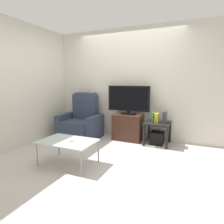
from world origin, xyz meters
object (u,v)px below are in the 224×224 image
Objects in this scene: coffee_table at (68,142)px; television at (129,99)px; recliner_armchair at (81,122)px; cell_phone at (71,140)px; book_leftmost at (153,117)px; book_middle at (156,118)px; game_console at (165,117)px; side_table at (157,126)px; book_rightmost at (158,118)px; subwoofer_box at (157,138)px; tv_stand at (128,127)px.

television is at bearing 74.36° from coffee_table.
recliner_armchair is at bearing -168.10° from television.
cell_phone is at bearing -104.75° from television.
book_leftmost is 0.24× the size of coffee_table.
book_middle is 0.81× the size of game_console.
game_console reaches higher than side_table.
book_rightmost is at bearing -89.86° from side_table.
game_console is (0.15, 0.01, 0.47)m from subwoofer_box.
cell_phone is at bearing -125.43° from subwoofer_box.
coffee_table is (-1.16, -1.62, 0.24)m from subwoofer_box.
television is 1.30m from recliner_armchair.
tv_stand is 3.04× the size of book_leftmost.
coffee_table is (-1.16, -1.62, -0.03)m from side_table.
cell_phone reaches higher than subwoofer_box.
tv_stand is 0.66m from book_leftmost.
cell_phone is (0.71, -1.41, 0.04)m from recliner_armchair.
cell_phone is (-1.08, -1.56, -0.18)m from book_middle.
book_leftmost reaches higher than book_rightmost.
book_leftmost is (-0.10, -0.02, 0.46)m from subwoofer_box.
recliner_armchair is 4.94× the size of book_leftmost.
book_middle is (0.65, -0.07, 0.29)m from tv_stand.
book_middle reaches higher than subwoofer_box.
cell_phone is (-1.13, -1.56, -0.18)m from book_rightmost.
coffee_table is at bearing -125.67° from side_table.
coffee_table is (-1.31, -1.63, -0.24)m from game_console.
side_table is 0.19m from book_middle.
television reaches higher than book_rightmost.
cell_phone reaches higher than coffee_table.
book_leftmost is 1.94m from coffee_table.
subwoofer_box is (0.69, -0.06, -0.81)m from television.
recliner_armchair reaches higher than book_leftmost.
book_middle is at bearing -5.76° from tv_stand.
book_rightmost is (1.83, 0.16, 0.22)m from recliner_armchair.
side_table reaches higher than cell_phone.
coffee_table is at bearing -76.07° from recliner_armchair.
cell_phone is at bearing -125.77° from book_rightmost.
tv_stand is at bearing 42.59° from cell_phone.
recliner_armchair is at bearing -174.62° from game_console.
tv_stand is at bearing 74.20° from coffee_table.
recliner_armchair is at bearing -174.85° from book_leftmost.
television reaches higher than game_console.
tv_stand is at bearing 176.26° from subwoofer_box.
television reaches higher than tv_stand.
television reaches higher than cell_phone.
side_table is (1.83, 0.18, 0.04)m from recliner_armchair.
tv_stand is 0.71m from book_middle.
subwoofer_box is 0.50m from game_console.
game_console is (1.98, 0.19, 0.24)m from recliner_armchair.
subwoofer_box is 1.85× the size of cell_phone.
book_leftmost is 0.88× the size of game_console.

